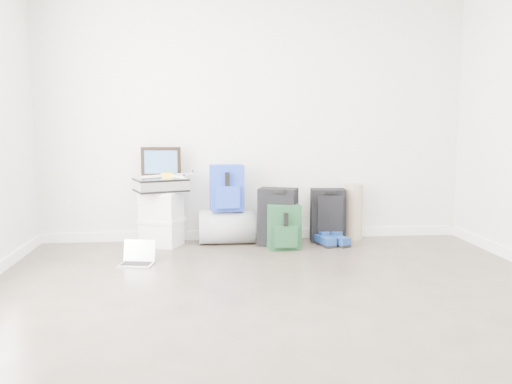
{
  "coord_description": "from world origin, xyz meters",
  "views": [
    {
      "loc": [
        -0.54,
        -3.24,
        1.26
      ],
      "look_at": [
        -0.04,
        1.9,
        0.59
      ],
      "focal_mm": 38.0,
      "sensor_mm": 36.0,
      "label": 1
    }
  ],
  "objects": [
    {
      "name": "duffel_bag",
      "position": [
        -0.3,
        2.28,
        0.18
      ],
      "size": [
        0.57,
        0.36,
        0.35
      ],
      "primitive_type": "cylinder",
      "rotation": [
        0.0,
        1.57,
        -0.01
      ],
      "color": "gray",
      "rests_on": "ground"
    },
    {
      "name": "laptop",
      "position": [
        -1.13,
        1.53,
        0.05
      ],
      "size": [
        0.32,
        0.26,
        0.21
      ],
      "rotation": [
        0.0,
        0.0,
        -0.2
      ],
      "color": "silver",
      "rests_on": "ground"
    },
    {
      "name": "room_envelope",
      "position": [
        0.0,
        0.02,
        1.72
      ],
      "size": [
        4.52,
        5.02,
        2.71
      ],
      "color": "silver",
      "rests_on": "ground"
    },
    {
      "name": "shoes",
      "position": [
        0.76,
        2.08,
        0.05
      ],
      "size": [
        0.34,
        0.31,
        0.1
      ],
      "rotation": [
        0.0,
        0.0,
        0.36
      ],
      "color": "black",
      "rests_on": "ground"
    },
    {
      "name": "boxes_stack",
      "position": [
        -0.97,
        2.26,
        0.28
      ],
      "size": [
        0.48,
        0.44,
        0.56
      ],
      "rotation": [
        0.0,
        0.0,
        -0.4
      ],
      "color": "silver",
      "rests_on": "ground"
    },
    {
      "name": "rolled_rug",
      "position": [
        1.07,
        2.38,
        0.3
      ],
      "size": [
        0.19,
        0.19,
        0.59
      ],
      "primitive_type": "cylinder",
      "color": "gray",
      "rests_on": "ground"
    },
    {
      "name": "briefcase",
      "position": [
        -0.97,
        2.26,
        0.63
      ],
      "size": [
        0.58,
        0.5,
        0.14
      ],
      "primitive_type": "cube",
      "rotation": [
        0.0,
        0.0,
        0.34
      ],
      "color": "#B2B2B7",
      "rests_on": "boxes_stack"
    },
    {
      "name": "carry_on",
      "position": [
        0.76,
        2.28,
        0.28
      ],
      "size": [
        0.37,
        0.26,
        0.56
      ],
      "rotation": [
        0.0,
        0.0,
        -0.09
      ],
      "color": "black",
      "rests_on": "ground"
    },
    {
      "name": "drone",
      "position": [
        -0.89,
        2.24,
        0.72
      ],
      "size": [
        0.51,
        0.51,
        0.05
      ],
      "rotation": [
        0.0,
        0.0,
        -0.19
      ],
      "color": "gold",
      "rests_on": "briefcase"
    },
    {
      "name": "green_backpack",
      "position": [
        0.25,
        1.98,
        0.21
      ],
      "size": [
        0.33,
        0.25,
        0.44
      ],
      "rotation": [
        0.0,
        0.0,
        0.07
      ],
      "color": "#13361F",
      "rests_on": "ground"
    },
    {
      "name": "large_suitcase",
      "position": [
        0.21,
        2.13,
        0.29
      ],
      "size": [
        0.43,
        0.36,
        0.59
      ],
      "rotation": [
        0.0,
        0.0,
        -0.37
      ],
      "color": "black",
      "rests_on": "ground"
    },
    {
      "name": "blue_backpack",
      "position": [
        -0.3,
        2.25,
        0.58
      ],
      "size": [
        0.35,
        0.27,
        0.47
      ],
      "rotation": [
        0.0,
        0.0,
        0.08
      ],
      "color": "navy",
      "rests_on": "duffel_bag"
    },
    {
      "name": "ground",
      "position": [
        0.0,
        0.0,
        0.0
      ],
      "size": [
        5.0,
        5.0,
        0.0
      ],
      "primitive_type": "plane",
      "color": "#393129",
      "rests_on": "ground"
    },
    {
      "name": "painting",
      "position": [
        -0.97,
        2.35,
        0.85
      ],
      "size": [
        0.41,
        0.07,
        0.31
      ],
      "rotation": [
        0.0,
        0.0,
        -0.09
      ],
      "color": "black",
      "rests_on": "briefcase"
    }
  ]
}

